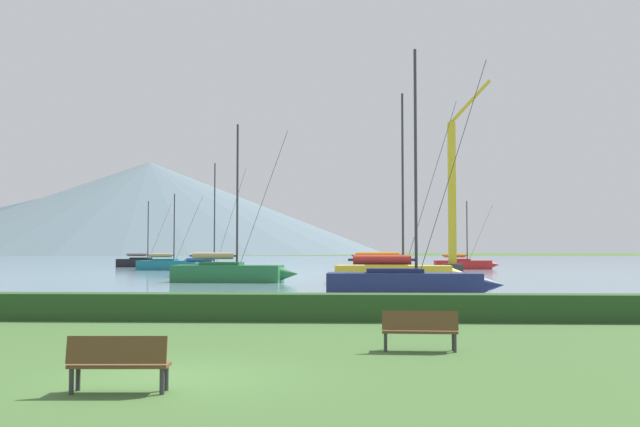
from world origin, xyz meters
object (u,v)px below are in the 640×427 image
object	(u,v)px
park_bench_near_path	(420,328)
dock_crane	(453,205)
sailboat_slip_1	(395,272)
sailboat_slip_0	(210,270)
sailboat_slip_3	(406,282)
sailboat_slip_8	(230,272)
sailboat_slip_2	(170,264)
park_bench_under_tree	(119,361)
sailboat_slip_7	(463,264)
sailboat_slip_5	(144,262)

from	to	relation	value
park_bench_near_path	dock_crane	distance (m)	64.15
sailboat_slip_1	park_bench_near_path	distance (m)	34.11
park_bench_near_path	sailboat_slip_0	bearing A→B (deg)	109.29
sailboat_slip_3	sailboat_slip_8	size ratio (longest dim) A/B	1.09
sailboat_slip_1	sailboat_slip_2	distance (m)	40.02
park_bench_near_path	dock_crane	xyz separation A→B (m)	(9.67, 63.05, 6.77)
sailboat_slip_0	park_bench_under_tree	size ratio (longest dim) A/B	6.06
sailboat_slip_7	park_bench_under_tree	world-z (taller)	sailboat_slip_7
sailboat_slip_5	park_bench_near_path	distance (m)	86.02
sailboat_slip_1	dock_crane	bearing A→B (deg)	78.32
dock_crane	sailboat_slip_1	bearing A→B (deg)	-105.72
sailboat_slip_5	sailboat_slip_7	bearing A→B (deg)	-3.79
sailboat_slip_0	dock_crane	world-z (taller)	dock_crane
sailboat_slip_0	park_bench_under_tree	world-z (taller)	sailboat_slip_0
sailboat_slip_0	park_bench_near_path	world-z (taller)	sailboat_slip_0
sailboat_slip_5	sailboat_slip_1	bearing A→B (deg)	-48.00
sailboat_slip_1	sailboat_slip_2	world-z (taller)	sailboat_slip_1
sailboat_slip_2	sailboat_slip_3	bearing A→B (deg)	-58.17
sailboat_slip_5	park_bench_under_tree	xyz separation A→B (m)	(24.19, -85.91, -0.13)
sailboat_slip_8	sailboat_slip_7	bearing A→B (deg)	62.14
sailboat_slip_1	park_bench_near_path	xyz separation A→B (m)	(-1.52, -34.08, -0.25)
sailboat_slip_0	dock_crane	bearing A→B (deg)	37.16
sailboat_slip_1	sailboat_slip_0	bearing A→B (deg)	144.51
sailboat_slip_0	sailboat_slip_7	distance (m)	36.10
sailboat_slip_1	park_bench_near_path	size ratio (longest dim) A/B	7.58
sailboat_slip_2	dock_crane	xyz separation A→B (m)	(32.13, -3.06, 6.64)
park_bench_near_path	sailboat_slip_5	bearing A→B (deg)	112.73
sailboat_slip_3	park_bench_under_tree	world-z (taller)	sailboat_slip_3
sailboat_slip_0	sailboat_slip_3	bearing A→B (deg)	-57.77
sailboat_slip_0	sailboat_slip_3	world-z (taller)	sailboat_slip_3
sailboat_slip_3	park_bench_near_path	distance (m)	19.68
park_bench_under_tree	dock_crane	distance (m)	70.18
dock_crane	sailboat_slip_0	bearing A→B (deg)	-145.88
sailboat_slip_3	sailboat_slip_7	distance (m)	53.31
sailboat_slip_2	park_bench_near_path	bearing A→B (deg)	-66.35
sailboat_slip_0	dock_crane	distance (m)	29.47
dock_crane	sailboat_slip_2	bearing A→B (deg)	174.56
park_bench_near_path	park_bench_under_tree	bearing A→B (deg)	-133.91
sailboat_slip_0	sailboat_slip_1	size ratio (longest dim) A/B	0.75
sailboat_slip_0	sailboat_slip_3	size ratio (longest dim) A/B	0.80
sailboat_slip_3	sailboat_slip_7	world-z (taller)	sailboat_slip_3
sailboat_slip_2	sailboat_slip_7	size ratio (longest dim) A/B	1.06
sailboat_slip_2	sailboat_slip_1	bearing A→B (deg)	-48.31
sailboat_slip_8	dock_crane	size ratio (longest dim) A/B	0.55
sailboat_slip_0	sailboat_slip_7	xyz separation A→B (m)	(26.16, 24.88, 0.05)
park_bench_near_path	dock_crane	bearing A→B (deg)	83.87
sailboat_slip_2	sailboat_slip_8	size ratio (longest dim) A/B	0.76
sailboat_slip_2	park_bench_under_tree	bearing A→B (deg)	-71.68
sailboat_slip_1	dock_crane	xyz separation A→B (m)	(8.16, 28.97, 6.52)
park_bench_under_tree	sailboat_slip_0	bearing A→B (deg)	96.88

